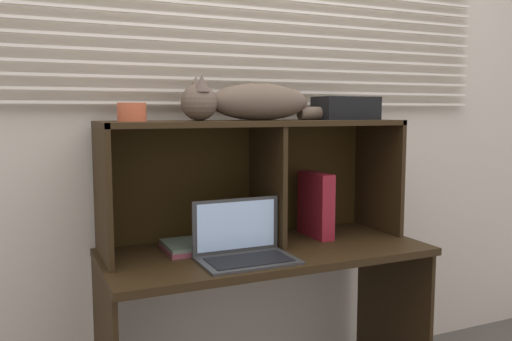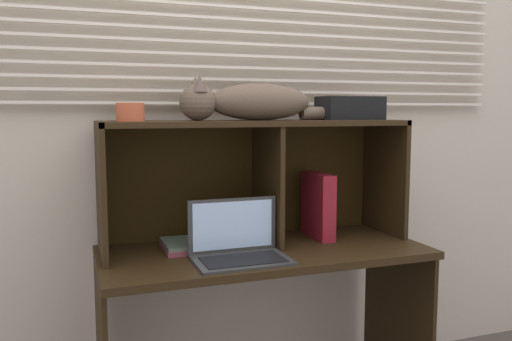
% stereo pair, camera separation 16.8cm
% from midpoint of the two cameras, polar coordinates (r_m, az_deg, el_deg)
% --- Properties ---
extents(back_panel_with_blinds, '(4.40, 0.08, 2.50)m').
position_cam_midpoint_polar(back_panel_with_blinds, '(2.39, -4.26, 6.37)').
color(back_panel_with_blinds, beige).
rests_on(back_panel_with_blinds, ground).
extents(desk, '(1.31, 0.58, 0.71)m').
position_cam_midpoint_polar(desk, '(2.20, -1.15, -12.02)').
color(desk, black).
rests_on(desk, ground).
extents(hutch_shelf_unit, '(1.27, 0.36, 0.52)m').
position_cam_midpoint_polar(hutch_shelf_unit, '(2.22, -2.38, 1.20)').
color(hutch_shelf_unit, black).
rests_on(hutch_shelf_unit, desk).
extents(cat, '(0.73, 0.16, 0.18)m').
position_cam_midpoint_polar(cat, '(2.17, -3.00, 7.41)').
color(cat, brown).
rests_on(cat, hutch_shelf_unit).
extents(laptop, '(0.35, 0.23, 0.22)m').
position_cam_midpoint_polar(laptop, '(2.00, -3.79, -8.29)').
color(laptop, '#323232').
rests_on(laptop, desk).
extents(binder_upright, '(0.06, 0.22, 0.28)m').
position_cam_midpoint_polar(binder_upright, '(2.34, 4.41, -3.71)').
color(binder_upright, maroon).
rests_on(binder_upright, desk).
extents(book_stack, '(0.16, 0.22, 0.03)m').
position_cam_midpoint_polar(book_stack, '(2.15, -9.93, -8.15)').
color(book_stack, brown).
rests_on(book_stack, desk).
extents(small_basket, '(0.11, 0.11, 0.07)m').
position_cam_midpoint_polar(small_basket, '(2.04, -15.60, 6.09)').
color(small_basket, '#C15634').
rests_on(small_basket, hutch_shelf_unit).
extents(storage_box, '(0.27, 0.16, 0.10)m').
position_cam_midpoint_polar(storage_box, '(2.38, 7.67, 6.68)').
color(storage_box, black).
rests_on(storage_box, hutch_shelf_unit).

